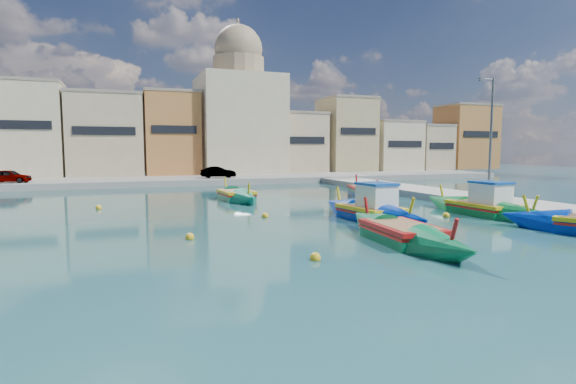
{
  "coord_description": "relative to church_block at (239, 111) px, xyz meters",
  "views": [
    {
      "loc": [
        -4.17,
        -15.98,
        3.69
      ],
      "look_at": [
        4.0,
        6.0,
        1.4
      ],
      "focal_mm": 28.0,
      "sensor_mm": 36.0,
      "label": 1
    }
  ],
  "objects": [
    {
      "name": "ground",
      "position": [
        -10.0,
        -40.0,
        -8.41
      ],
      "size": [
        160.0,
        160.0,
        0.0
      ],
      "primitive_type": "plane",
      "color": "#163E44",
      "rests_on": "ground"
    },
    {
      "name": "north_quay",
      "position": [
        -10.0,
        -8.0,
        -8.11
      ],
      "size": [
        80.0,
        8.0,
        0.6
      ],
      "primitive_type": "cube",
      "color": "gray",
      "rests_on": "ground"
    },
    {
      "name": "north_townhouses",
      "position": [
        -3.32,
        -0.64,
        -3.41
      ],
      "size": [
        83.2,
        7.87,
        10.19
      ],
      "color": "tan",
      "rests_on": "ground"
    },
    {
      "name": "church_block",
      "position": [
        0.0,
        0.0,
        0.0
      ],
      "size": [
        10.0,
        10.0,
        19.1
      ],
      "color": "#C7B895",
      "rests_on": "ground"
    },
    {
      "name": "quay_street_lamp",
      "position": [
        7.44,
        -34.0,
        -4.07
      ],
      "size": [
        1.18,
        0.16,
        8.0
      ],
      "color": "#595B60",
      "rests_on": "ground"
    },
    {
      "name": "parked_cars",
      "position": [
        -20.9,
        -9.5,
        -7.23
      ],
      "size": [
        31.02,
        2.23,
        1.19
      ],
      "color": "#4C1919",
      "rests_on": "north_quay"
    },
    {
      "name": "luzzu_turquoise_cabin",
      "position": [
        4.56,
        -36.64,
        -8.05
      ],
      "size": [
        2.31,
        9.19,
        2.93
      ],
      "color": "#0B7732",
      "rests_on": "ground"
    },
    {
      "name": "luzzu_blue_cabin",
      "position": [
        -2.18,
        -36.01,
        -8.04
      ],
      "size": [
        2.99,
        8.63,
        2.99
      ],
      "color": "#002CA8",
      "rests_on": "ground"
    },
    {
      "name": "luzzu_cyan_mid",
      "position": [
        3.56,
        -25.57,
        -8.13
      ],
      "size": [
        4.41,
        9.03,
        2.6
      ],
      "color": "#004CA8",
      "rests_on": "ground"
    },
    {
      "name": "luzzu_green",
      "position": [
        -6.54,
        -24.86,
        -8.14
      ],
      "size": [
        2.44,
        7.9,
        2.46
      ],
      "color": "#0B7554",
      "rests_on": "ground"
    },
    {
      "name": "luzzu_blue_south",
      "position": [
        -3.89,
        -41.25,
        -8.14
      ],
      "size": [
        2.63,
        8.99,
        2.56
      ],
      "color": "#0A7340",
      "rests_on": "ground"
    },
    {
      "name": "mooring_buoys",
      "position": [
        -7.75,
        -33.56,
        -8.33
      ],
      "size": [
        18.05,
        18.39,
        0.36
      ],
      "color": "yellow",
      "rests_on": "ground"
    }
  ]
}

